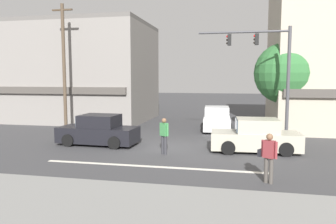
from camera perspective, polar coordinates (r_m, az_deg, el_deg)
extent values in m
plane|color=#3D3D3F|center=(16.42, 0.29, -6.31)|extent=(120.00, 120.00, 0.00)
cube|color=silver|center=(13.11, -2.82, -9.46)|extent=(9.00, 0.24, 0.01)
cube|color=gray|center=(8.61, -11.67, -17.48)|extent=(40.00, 5.00, 0.16)
cube|color=gray|center=(28.77, -16.14, 6.34)|extent=(12.77, 8.09, 7.60)
cube|color=#4C4742|center=(25.20, -20.48, 3.55)|extent=(12.13, 0.24, 0.50)
cube|color=#635F5B|center=(29.09, -16.37, 14.14)|extent=(12.77, 8.09, 0.30)
cylinder|color=#4C3823|center=(22.13, 19.52, -0.41)|extent=(0.32, 0.32, 2.34)
sphere|color=#337038|center=(22.01, 19.76, 6.40)|extent=(3.88, 3.88, 3.88)
cylinder|color=brown|center=(22.81, -17.64, 7.30)|extent=(0.22, 0.22, 8.28)
cube|color=#473828|center=(23.22, -17.95, 16.56)|extent=(1.40, 0.12, 0.10)
cylinder|color=#47474C|center=(18.64, 20.17, 4.40)|extent=(0.18, 0.18, 6.20)
cylinder|color=#47474C|center=(18.58, 12.96, 13.42)|extent=(4.80, 0.19, 0.12)
cube|color=black|center=(18.56, 15.21, 12.13)|extent=(0.20, 0.24, 0.60)
sphere|color=red|center=(18.58, 14.84, 12.69)|extent=(0.12, 0.12, 0.12)
sphere|color=black|center=(18.55, 14.83, 12.14)|extent=(0.12, 0.12, 0.12)
sphere|color=black|center=(18.54, 14.81, 11.59)|extent=(0.12, 0.12, 0.12)
cube|color=black|center=(18.52, 10.66, 12.24)|extent=(0.20, 0.24, 0.60)
sphere|color=red|center=(18.54, 10.29, 12.80)|extent=(0.12, 0.12, 0.12)
sphere|color=black|center=(18.52, 10.28, 12.25)|extent=(0.12, 0.12, 0.12)
sphere|color=black|center=(18.50, 10.27, 11.70)|extent=(0.12, 0.12, 0.12)
cube|color=black|center=(17.57, -12.06, -3.84)|extent=(4.17, 1.86, 0.80)
cube|color=black|center=(17.42, -11.82, -1.52)|extent=(1.96, 1.64, 0.64)
cube|color=#475666|center=(17.86, -14.62, -1.41)|extent=(0.12, 1.44, 0.54)
cylinder|color=black|center=(17.48, -17.03, -4.75)|extent=(0.65, 0.21, 0.64)
cylinder|color=black|center=(18.93, -14.37, -3.87)|extent=(0.65, 0.21, 0.64)
cylinder|color=black|center=(16.32, -9.34, -5.32)|extent=(0.65, 0.21, 0.64)
cylinder|color=black|center=(17.87, -7.17, -4.31)|extent=(0.65, 0.21, 0.64)
cube|color=#B7B29E|center=(16.11, 14.89, -4.79)|extent=(4.19, 1.94, 0.80)
cube|color=#B7B29E|center=(16.00, 15.31, -2.26)|extent=(1.99, 1.67, 0.64)
cube|color=#475666|center=(15.91, 11.84, -2.22)|extent=(0.14, 1.44, 0.54)
cylinder|color=black|center=(15.22, 10.44, -6.16)|extent=(0.65, 0.22, 0.64)
cylinder|color=black|center=(16.89, 10.24, -4.96)|extent=(0.65, 0.22, 0.64)
cylinder|color=black|center=(15.52, 19.91, -6.18)|extent=(0.65, 0.22, 0.64)
cylinder|color=black|center=(17.16, 18.79, -5.01)|extent=(0.65, 0.22, 0.64)
cube|color=silver|center=(22.32, 8.47, -1.71)|extent=(1.97, 4.20, 0.80)
cube|color=silver|center=(22.14, 8.50, 0.11)|extent=(1.68, 2.00, 0.64)
cube|color=#475666|center=(23.10, 8.48, 0.35)|extent=(1.44, 0.16, 0.54)
cylinder|color=black|center=(23.62, 6.38, -1.80)|extent=(0.22, 0.65, 0.64)
cylinder|color=black|center=(23.63, 10.50, -1.86)|extent=(0.22, 0.65, 0.64)
cylinder|color=black|center=(21.10, 6.18, -2.72)|extent=(0.22, 0.65, 0.64)
cylinder|color=black|center=(21.12, 10.80, -2.78)|extent=(0.22, 0.65, 0.64)
cylinder|color=#4C4742|center=(11.46, 17.51, -9.79)|extent=(0.14, 0.14, 0.86)
cylinder|color=#4C4742|center=(11.55, 16.71, -9.65)|extent=(0.14, 0.14, 0.86)
cube|color=maroon|center=(11.33, 17.22, -6.21)|extent=(0.42, 0.38, 0.58)
sphere|color=brown|center=(11.26, 17.28, -4.17)|extent=(0.22, 0.22, 0.22)
cylinder|color=maroon|center=(11.23, 18.30, -6.36)|extent=(0.09, 0.09, 0.56)
cylinder|color=maroon|center=(11.45, 16.15, -6.06)|extent=(0.09, 0.09, 0.56)
cube|color=black|center=(11.56, 15.88, -6.82)|extent=(0.25, 0.30, 0.24)
cylinder|color=#333338|center=(15.12, -0.92, -5.71)|extent=(0.14, 0.14, 0.86)
cylinder|color=#333338|center=(14.99, -0.46, -5.82)|extent=(0.14, 0.14, 0.86)
cube|color=#3F8C4C|center=(14.93, -0.69, -3.06)|extent=(0.42, 0.39, 0.58)
sphere|color=brown|center=(14.87, -0.69, -1.50)|extent=(0.22, 0.22, 0.22)
cylinder|color=#3F8C4C|center=(15.10, -1.30, -2.95)|extent=(0.09, 0.09, 0.56)
cylinder|color=#3F8C4C|center=(14.75, -0.07, -3.16)|extent=(0.09, 0.09, 0.56)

